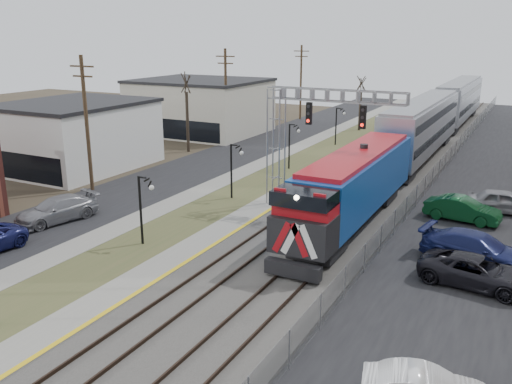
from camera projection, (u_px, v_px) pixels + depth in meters
The scene contains 20 objects.
street_west at pixel (198, 167), 48.33m from camera, with size 7.00×120.00×0.04m, color black.
sidewalk at pixel (242, 172), 46.32m from camera, with size 2.00×120.00×0.08m, color gray.
grass_median at pixel (274, 176), 44.99m from camera, with size 4.00×120.00×0.06m, color #454D29.
platform at pixel (307, 180), 43.62m from camera, with size 2.00×120.00×0.24m, color gray.
ballast_bed at pixel (368, 188), 41.40m from camera, with size 8.00×120.00×0.20m, color #595651.
platform_edge at pixel (318, 180), 43.20m from camera, with size 0.24×120.00×0.01m, color gold.
track_near at pixel (343, 182), 42.25m from camera, with size 1.58×120.00×0.15m.
track_far at pixel (388, 188), 40.69m from camera, with size 1.58×120.00×0.15m.
train at pixel (430, 125), 52.96m from camera, with size 3.00×63.05×5.33m.
signal_gantry at pixel (300, 127), 35.14m from camera, with size 9.00×1.07×8.15m.
lampposts at pixel (144, 209), 30.22m from camera, with size 0.14×62.14×4.00m.
utility_poles at pixel (87, 125), 39.77m from camera, with size 0.28×80.28×10.00m.
fence at pixel (425, 186), 39.34m from camera, with size 0.04×120.00×1.60m, color gray.
buildings_west at pixel (20, 145), 42.54m from camera, with size 14.00×67.00×7.00m.
bare_trees at pixel (210, 129), 51.42m from camera, with size 12.30×42.30×5.95m.
car_lot_c at pixel (476, 272), 25.26m from camera, with size 2.40×5.21×1.45m, color black.
car_lot_d at pixel (477, 250), 27.64m from camera, with size 2.31×5.68×1.65m, color navy.
car_lot_e at pixel (504, 202), 35.63m from camera, with size 1.83×4.55×1.55m, color gray.
car_lot_f at pixel (462, 210), 34.14m from camera, with size 1.60×4.59×1.51m, color #0D411E.
car_street_b at pixel (57, 210), 34.03m from camera, with size 2.14×5.26×1.53m, color gray.
Camera 1 is at (14.88, -4.26, 11.43)m, focal length 38.00 mm.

